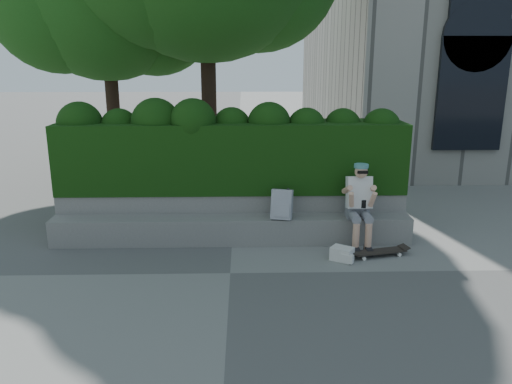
{
  "coord_description": "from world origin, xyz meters",
  "views": [
    {
      "loc": [
        0.2,
        -6.69,
        3.02
      ],
      "look_at": [
        0.4,
        1.0,
        0.95
      ],
      "focal_mm": 35.0,
      "sensor_mm": 36.0,
      "label": 1
    }
  ],
  "objects_px": {
    "skateboard": "(379,252)",
    "backpack_ground": "(342,254)",
    "person": "(359,202)",
    "backpack_plaid": "(282,204)"
  },
  "relations": [
    {
      "from": "backpack_ground",
      "to": "person",
      "type": "bearing_deg",
      "value": 93.27
    },
    {
      "from": "skateboard",
      "to": "backpack_plaid",
      "type": "height_order",
      "value": "backpack_plaid"
    },
    {
      "from": "person",
      "to": "backpack_plaid",
      "type": "bearing_deg",
      "value": 176.3
    },
    {
      "from": "backpack_plaid",
      "to": "backpack_ground",
      "type": "xyz_separation_m",
      "value": [
        0.88,
        -0.7,
        -0.59
      ]
    },
    {
      "from": "skateboard",
      "to": "backpack_plaid",
      "type": "relative_size",
      "value": 1.82
    },
    {
      "from": "skateboard",
      "to": "backpack_plaid",
      "type": "xyz_separation_m",
      "value": [
        -1.5,
        0.57,
        0.62
      ]
    },
    {
      "from": "backpack_plaid",
      "to": "skateboard",
      "type": "bearing_deg",
      "value": -5.38
    },
    {
      "from": "skateboard",
      "to": "backpack_ground",
      "type": "distance_m",
      "value": 0.63
    },
    {
      "from": "person",
      "to": "skateboard",
      "type": "xyz_separation_m",
      "value": [
        0.24,
        -0.48,
        -0.68
      ]
    },
    {
      "from": "person",
      "to": "backpack_plaid",
      "type": "relative_size",
      "value": 2.81
    }
  ]
}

